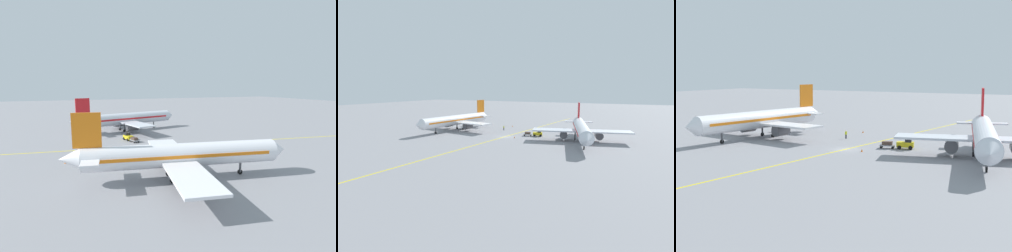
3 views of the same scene
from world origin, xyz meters
The scene contains 9 objects.
ground_plane centered at (0.00, 0.00, 0.00)m, with size 400.00×400.00×0.00m, color gray.
apron_yellow_centreline centered at (0.00, 0.00, 0.00)m, with size 0.40×120.00×0.01m, color yellow.
airplane_at_gate centered at (-23.27, -2.81, 3.71)m, with size 28.41×35.09×10.60m.
airplane_adjacent_stand centered at (21.95, -4.15, 3.71)m, with size 28.47×35.47×10.60m.
baggage_tug_white centered at (-9.13, -5.50, 0.90)m, with size 3.30×2.42×2.11m.
baggage_cart_trailing centered at (-5.97, -4.58, 0.76)m, with size 2.89×2.07×1.24m.
ground_crew_worker centered at (6.10, -11.29, 0.91)m, with size 0.30×0.57×1.68m.
traffic_cone_near_nose centered at (-3.66, 0.85, 0.28)m, with size 0.32×0.32×0.55m, color orange.
traffic_cone_mid_apron centered at (7.04, -20.83, 0.28)m, with size 0.32×0.32×0.55m, color orange.
Camera 1 is at (57.49, -19.79, 14.47)m, focal length 28.00 mm.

